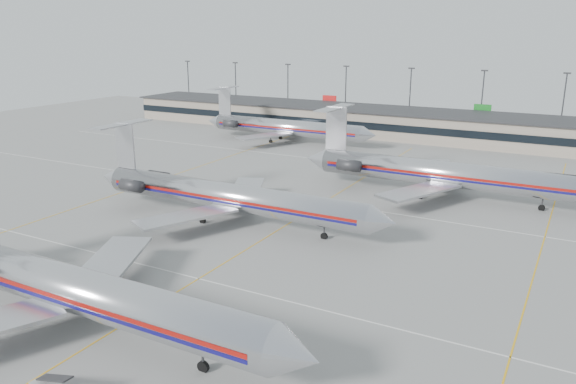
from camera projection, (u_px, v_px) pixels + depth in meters
The scene contains 8 objects.
ground at pixel (129, 322), 48.77m from camera, with size 260.00×260.00×0.00m, color gray.
apron_markings at pixel (199, 279), 57.21m from camera, with size 160.00×0.15×0.02m, color silver.
terminal at pixel (429, 125), 130.64m from camera, with size 162.00×17.00×6.25m.
light_mast_row at pixel (445, 96), 140.99m from camera, with size 163.60×0.40×15.28m.
jet_foreground at pixel (54, 283), 47.80m from camera, with size 48.46×28.53×12.68m.
jet_second_row at pixel (224, 195), 73.90m from camera, with size 45.46×26.77×11.90m.
jet_third_row at pixel (440, 173), 84.57m from camera, with size 46.59×28.66×12.74m.
jet_back_row at pixel (283, 127), 126.71m from camera, with size 42.78×26.32×11.70m.
Camera 1 is at (33.06, -31.82, 24.36)m, focal length 35.00 mm.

